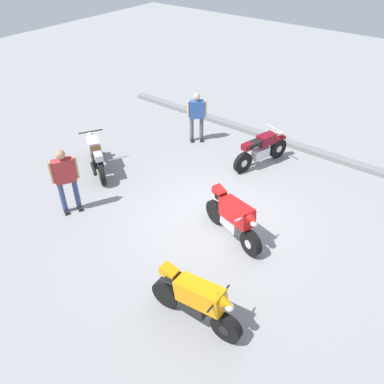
{
  "coord_description": "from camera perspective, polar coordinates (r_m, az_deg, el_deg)",
  "views": [
    {
      "loc": [
        3.99,
        -6.35,
        6.37
      ],
      "look_at": [
        -0.62,
        -0.25,
        0.75
      ],
      "focal_mm": 36.27,
      "sensor_mm": 36.0,
      "label": 1
    }
  ],
  "objects": [
    {
      "name": "motorcycle_maroon_cruiser",
      "position": [
        11.86,
        10.13,
        6.16
      ],
      "size": [
        0.91,
        2.03,
        1.09
      ],
      "rotation": [
        0.0,
        0.0,
        1.27
      ],
      "color": "black",
      "rests_on": "ground"
    },
    {
      "name": "motorcycle_silver_cruiser",
      "position": [
        11.71,
        -13.93,
        5.2
      ],
      "size": [
        1.84,
        1.2,
        1.09
      ],
      "rotation": [
        0.0,
        0.0,
        2.59
      ],
      "color": "black",
      "rests_on": "ground"
    },
    {
      "name": "person_in_blue_shirt",
      "position": [
        12.86,
        0.7,
        11.36
      ],
      "size": [
        0.55,
        0.53,
        1.66
      ],
      "rotation": [
        0.0,
        0.0,
        5.45
      ],
      "color": "#59595B",
      "rests_on": "ground"
    },
    {
      "name": "person_in_red_shirt",
      "position": [
        10.03,
        -18.14,
        2.17
      ],
      "size": [
        0.49,
        0.64,
        1.79
      ],
      "rotation": [
        0.0,
        0.0,
        5.81
      ],
      "color": "#384772",
      "rests_on": "ground"
    },
    {
      "name": "motorcycle_red_sportbike",
      "position": [
        9.04,
        6.17,
        -3.65
      ],
      "size": [
        1.89,
        0.96,
        1.14
      ],
      "rotation": [
        0.0,
        0.0,
        5.92
      ],
      "color": "black",
      "rests_on": "ground"
    },
    {
      "name": "ground_plane",
      "position": [
        9.84,
        3.79,
        -4.11
      ],
      "size": [
        40.0,
        40.0,
        0.0
      ],
      "primitive_type": "plane",
      "color": "gray"
    },
    {
      "name": "curb_edge",
      "position": [
        13.25,
        15.08,
        6.62
      ],
      "size": [
        14.0,
        0.3,
        0.15
      ],
      "primitive_type": "cube",
      "color": "gray",
      "rests_on": "ground"
    },
    {
      "name": "motorcycle_orange_sportbike",
      "position": [
        7.35,
        0.61,
        -15.51
      ],
      "size": [
        1.95,
        0.7,
        1.14
      ],
      "rotation": [
        0.0,
        0.0,
        0.03
      ],
      "color": "black",
      "rests_on": "ground"
    }
  ]
}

